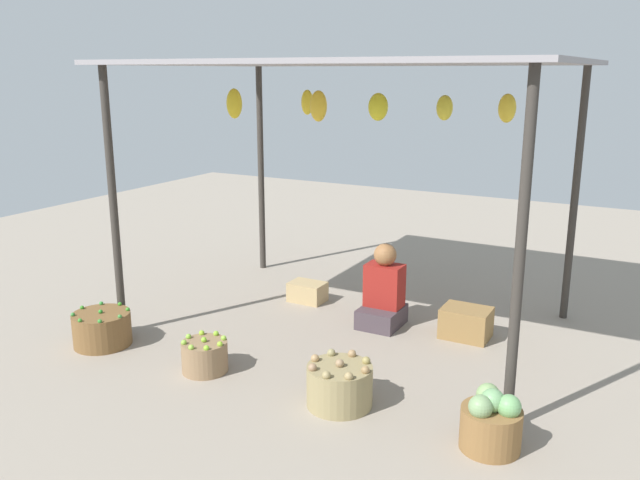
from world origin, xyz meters
name	(u,v)px	position (x,y,z in m)	size (l,w,h in m)	color
ground_plane	(350,324)	(0.00, 0.00, 0.00)	(14.00, 14.00, 0.00)	gray
market_stall_structure	(353,80)	(0.00, 0.01, 2.23)	(3.76, 2.60, 2.39)	#38332D
vendor_person	(383,294)	(0.27, 0.15, 0.30)	(0.36, 0.44, 0.78)	#44383F
basket_green_chilies	(102,329)	(-1.68, -1.44, 0.14)	(0.49, 0.49, 0.32)	brown
basket_limes	(205,356)	(-0.57, -1.43, 0.13)	(0.36, 0.36, 0.29)	#8C6D4D
basket_potatoes	(340,385)	(0.61, -1.41, 0.15)	(0.47, 0.47, 0.35)	#958459
basket_cabbages	(491,422)	(1.69, -1.45, 0.18)	(0.38, 0.38, 0.41)	olive
wooden_crate_near_vendor	(307,292)	(-0.67, 0.37, 0.10)	(0.36, 0.25, 0.20)	tan
wooden_crate_stacked_rear	(466,323)	(1.04, 0.22, 0.14)	(0.42, 0.32, 0.27)	olive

